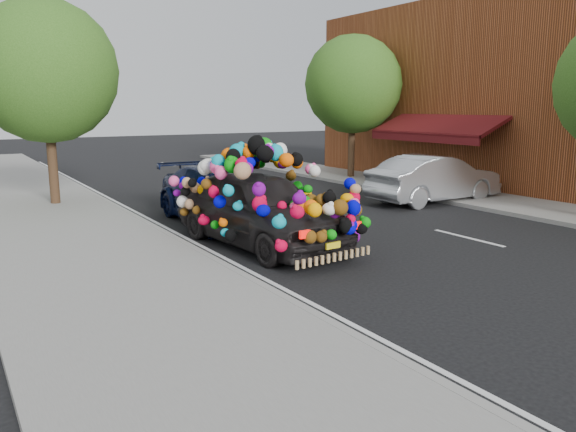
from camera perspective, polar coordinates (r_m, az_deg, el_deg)
name	(u,v)px	position (r m, az deg, el deg)	size (l,w,h in m)	color
ground	(345,260)	(11.30, 5.83, -4.47)	(100.00, 100.00, 0.00)	black
sidewalk	(131,295)	(9.39, -15.62, -7.70)	(4.00, 60.00, 0.12)	gray
kerb	(240,275)	(10.07, -4.88, -6.02)	(0.15, 60.00, 0.13)	gray
footpath_far	(491,200)	(19.10, 19.97, 1.50)	(3.00, 40.00, 0.12)	gray
lane_markings	(468,238)	(13.74, 17.81, -2.12)	(6.00, 50.00, 0.01)	silver
tree_near_sidewalk	(45,71)	(18.35, -23.44, 13.33)	(4.20, 4.20, 6.13)	#332114
tree_far_b	(353,85)	(23.71, 6.59, 13.12)	(4.00, 4.00, 5.90)	#332114
plush_art_car	(259,192)	(12.23, -2.96, 2.46)	(2.73, 5.22, 2.30)	black
navy_sedan	(220,196)	(14.69, -6.94, 2.06)	(2.06, 5.07, 1.47)	black
silver_hatchback	(434,179)	(18.46, 14.65, 3.67)	(1.59, 4.57, 1.51)	#A2A5AA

